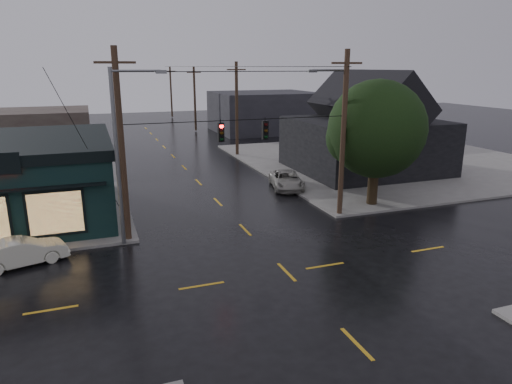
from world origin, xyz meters
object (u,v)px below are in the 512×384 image
object	(u,v)px
corner_tree	(377,129)
utility_pole_nw	(129,241)
utility_pole_ne	(339,215)
suv_silver	(286,180)
sedan_cream	(22,252)

from	to	relation	value
corner_tree	utility_pole_nw	size ratio (longest dim) A/B	0.82
corner_tree	utility_pole_ne	world-z (taller)	corner_tree
suv_silver	corner_tree	bearing A→B (deg)	-46.13
sedan_cream	utility_pole_ne	bearing A→B (deg)	-102.51
sedan_cream	utility_pole_nw	bearing A→B (deg)	-90.61
suv_silver	utility_pole_nw	bearing A→B (deg)	-136.58
utility_pole_nw	utility_pole_ne	size ratio (longest dim) A/B	1.00
corner_tree	suv_silver	size ratio (longest dim) A/B	1.73
utility_pole_ne	sedan_cream	world-z (taller)	utility_pole_ne
utility_pole_nw	corner_tree	bearing A→B (deg)	4.01
corner_tree	sedan_cream	size ratio (longest dim) A/B	2.05
sedan_cream	suv_silver	size ratio (longest dim) A/B	0.84
utility_pole_nw	utility_pole_ne	xyz separation A→B (m)	(13.00, 0.00, 0.00)
utility_pole_ne	sedan_cream	bearing A→B (deg)	-175.24
utility_pole_nw	suv_silver	distance (m)	14.48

